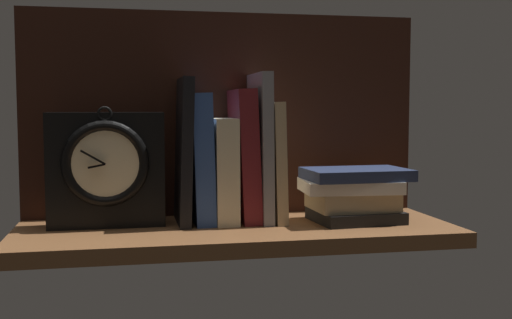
# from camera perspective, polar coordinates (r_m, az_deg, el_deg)

# --- Properties ---
(ground_plane) EXTENTS (0.72, 0.27, 0.03)m
(ground_plane) POSITION_cam_1_polar(r_m,az_deg,el_deg) (1.07, -1.74, -6.64)
(ground_plane) COLOR brown
(back_panel) EXTENTS (0.72, 0.01, 0.37)m
(back_panel) POSITION_cam_1_polar(r_m,az_deg,el_deg) (1.17, -2.82, 4.08)
(back_panel) COLOR black
(back_panel) RESTS_ON ground_plane
(book_black_skeptic) EXTENTS (0.03, 0.14, 0.25)m
(book_black_skeptic) POSITION_cam_1_polar(r_m,az_deg,el_deg) (1.09, -6.50, 0.78)
(book_black_skeptic) COLOR black
(book_black_skeptic) RESTS_ON ground_plane
(book_blue_modern) EXTENTS (0.04, 0.12, 0.22)m
(book_blue_modern) POSITION_cam_1_polar(r_m,az_deg,el_deg) (1.09, -4.99, 0.11)
(book_blue_modern) COLOR #2D4C8E
(book_blue_modern) RESTS_ON ground_plane
(book_cream_twain) EXTENTS (0.04, 0.13, 0.18)m
(book_cream_twain) POSITION_cam_1_polar(r_m,az_deg,el_deg) (1.10, -2.99, -0.95)
(book_cream_twain) COLOR beige
(book_cream_twain) RESTS_ON ground_plane
(book_maroon_dawkins) EXTENTS (0.04, 0.13, 0.23)m
(book_maroon_dawkins) POSITION_cam_1_polar(r_m,az_deg,el_deg) (1.10, -1.05, 0.37)
(book_maroon_dawkins) COLOR maroon
(book_maroon_dawkins) RESTS_ON ground_plane
(book_gray_chess) EXTENTS (0.02, 0.14, 0.26)m
(book_gray_chess) POSITION_cam_1_polar(r_m,az_deg,el_deg) (1.11, 0.39, 1.11)
(book_gray_chess) COLOR gray
(book_gray_chess) RESTS_ON ground_plane
(book_tan_shortstories) EXTENTS (0.02, 0.14, 0.21)m
(book_tan_shortstories) POSITION_cam_1_polar(r_m,az_deg,el_deg) (1.11, 1.47, -0.15)
(book_tan_shortstories) COLOR tan
(book_tan_shortstories) RESTS_ON ground_plane
(framed_clock) EXTENTS (0.19, 0.07, 0.20)m
(framed_clock) POSITION_cam_1_polar(r_m,az_deg,el_deg) (1.07, -13.31, -0.79)
(framed_clock) COLOR black
(framed_clock) RESTS_ON ground_plane
(book_stack_side) EXTENTS (0.19, 0.13, 0.09)m
(book_stack_side) POSITION_cam_1_polar(r_m,az_deg,el_deg) (1.11, 8.73, -3.07)
(book_stack_side) COLOR black
(book_stack_side) RESTS_ON ground_plane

